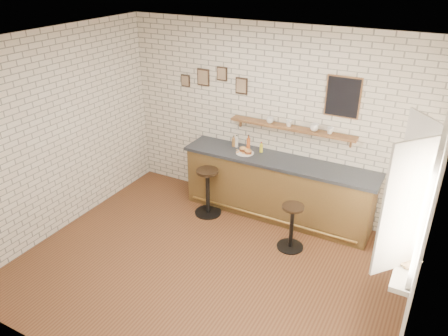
% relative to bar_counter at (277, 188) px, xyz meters
% --- Properties ---
extents(ground, '(5.00, 5.00, 0.00)m').
position_rel_bar_counter_xyz_m(ground, '(-0.30, -1.70, -0.51)').
color(ground, brown).
rests_on(ground, ground).
extents(bar_counter, '(3.10, 0.65, 1.01)m').
position_rel_bar_counter_xyz_m(bar_counter, '(0.00, 0.00, 0.00)').
color(bar_counter, brown).
rests_on(bar_counter, ground).
extents(sandwich_plate, '(0.28, 0.28, 0.01)m').
position_rel_bar_counter_xyz_m(sandwich_plate, '(-0.56, -0.04, 0.51)').
color(sandwich_plate, white).
rests_on(sandwich_plate, bar_counter).
extents(ciabatta_sandwich, '(0.24, 0.16, 0.08)m').
position_rel_bar_counter_xyz_m(ciabatta_sandwich, '(-0.55, -0.04, 0.56)').
color(ciabatta_sandwich, tan).
rests_on(ciabatta_sandwich, sandwich_plate).
extents(potato_chips, '(0.26, 0.20, 0.00)m').
position_rel_bar_counter_xyz_m(potato_chips, '(-0.58, -0.04, 0.52)').
color(potato_chips, '#E39F50').
rests_on(potato_chips, sandwich_plate).
extents(bitters_bottle_brown, '(0.06, 0.06, 0.19)m').
position_rel_bar_counter_xyz_m(bitters_bottle_brown, '(-0.85, 0.13, 0.58)').
color(bitters_bottle_brown, brown).
rests_on(bitters_bottle_brown, bar_counter).
extents(bitters_bottle_white, '(0.05, 0.05, 0.21)m').
position_rel_bar_counter_xyz_m(bitters_bottle_white, '(-0.80, 0.13, 0.59)').
color(bitters_bottle_white, white).
rests_on(bitters_bottle_white, bar_counter).
extents(bitters_bottle_amber, '(0.06, 0.06, 0.25)m').
position_rel_bar_counter_xyz_m(bitters_bottle_amber, '(-0.58, 0.13, 0.61)').
color(bitters_bottle_amber, '#A94A1B').
rests_on(bitters_bottle_amber, bar_counter).
extents(condiment_bottle_yellow, '(0.05, 0.05, 0.17)m').
position_rel_bar_counter_xyz_m(condiment_bottle_yellow, '(-0.35, 0.13, 0.58)').
color(condiment_bottle_yellow, gold).
rests_on(condiment_bottle_yellow, bar_counter).
extents(bar_stool_left, '(0.44, 0.44, 0.80)m').
position_rel_bar_counter_xyz_m(bar_stool_left, '(-1.01, -0.47, -0.08)').
color(bar_stool_left, black).
rests_on(bar_stool_left, ground).
extents(bar_stool_right, '(0.39, 0.39, 0.70)m').
position_rel_bar_counter_xyz_m(bar_stool_right, '(0.52, -0.71, -0.13)').
color(bar_stool_right, black).
rests_on(bar_stool_right, ground).
extents(wall_shelf, '(2.00, 0.18, 0.18)m').
position_rel_bar_counter_xyz_m(wall_shelf, '(0.10, 0.20, 0.97)').
color(wall_shelf, brown).
rests_on(wall_shelf, ground).
extents(shelf_cup_a, '(0.16, 0.16, 0.09)m').
position_rel_bar_counter_xyz_m(shelf_cup_a, '(-0.26, 0.20, 1.04)').
color(shelf_cup_a, white).
rests_on(shelf_cup_a, wall_shelf).
extents(shelf_cup_b, '(0.14, 0.14, 0.10)m').
position_rel_bar_counter_xyz_m(shelf_cup_b, '(0.06, 0.20, 1.04)').
color(shelf_cup_b, white).
rests_on(shelf_cup_b, wall_shelf).
extents(shelf_cup_c, '(0.16, 0.16, 0.11)m').
position_rel_bar_counter_xyz_m(shelf_cup_c, '(0.45, 0.20, 1.05)').
color(shelf_cup_c, white).
rests_on(shelf_cup_c, wall_shelf).
extents(shelf_cup_d, '(0.12, 0.12, 0.10)m').
position_rel_bar_counter_xyz_m(shelf_cup_d, '(0.69, 0.20, 1.04)').
color(shelf_cup_d, white).
rests_on(shelf_cup_d, wall_shelf).
extents(back_wall_decor, '(2.96, 0.02, 0.56)m').
position_rel_bar_counter_xyz_m(back_wall_decor, '(-0.07, 0.28, 1.54)').
color(back_wall_decor, black).
rests_on(back_wall_decor, ground).
extents(window_sill, '(0.20, 1.35, 0.06)m').
position_rel_bar_counter_xyz_m(window_sill, '(2.10, -1.40, 0.39)').
color(window_sill, white).
rests_on(window_sill, ground).
extents(casement_window, '(0.40, 1.30, 1.56)m').
position_rel_bar_counter_xyz_m(casement_window, '(2.06, -1.40, 1.14)').
color(casement_window, white).
rests_on(casement_window, ground).
extents(book_lower, '(0.17, 0.21, 0.02)m').
position_rel_bar_counter_xyz_m(book_lower, '(2.08, -1.63, 0.43)').
color(book_lower, tan).
rests_on(book_lower, window_sill).
extents(book_upper, '(0.21, 0.24, 0.02)m').
position_rel_bar_counter_xyz_m(book_upper, '(2.08, -1.61, 0.45)').
color(book_upper, tan).
rests_on(book_upper, book_lower).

